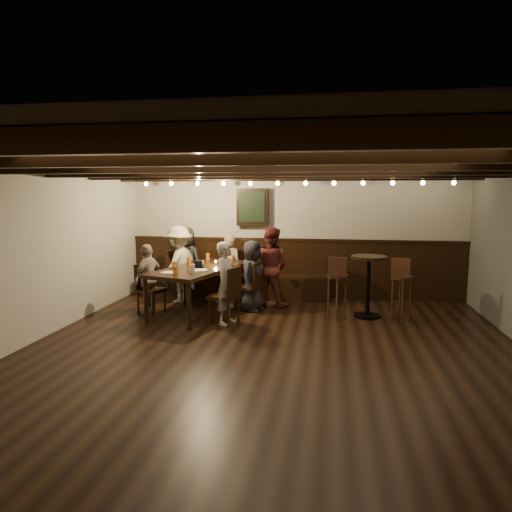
% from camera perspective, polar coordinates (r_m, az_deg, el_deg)
% --- Properties ---
extents(room, '(7.00, 7.00, 7.00)m').
position_cam_1_polar(room, '(7.71, 1.83, 0.83)').
color(room, black).
rests_on(room, ground).
extents(dining_table, '(1.45, 2.24, 0.77)m').
position_cam_1_polar(dining_table, '(7.78, -6.93, -1.86)').
color(dining_table, black).
rests_on(dining_table, floor).
extents(chair_left_near, '(0.54, 0.54, 0.97)m').
position_cam_1_polar(chair_left_near, '(8.62, -9.37, -3.76)').
color(chair_left_near, black).
rests_on(chair_left_near, floor).
extents(chair_left_far, '(0.48, 0.48, 0.85)m').
position_cam_1_polar(chair_left_far, '(7.92, -13.04, -5.17)').
color(chair_left_far, black).
rests_on(chair_left_far, floor).
extents(chair_right_near, '(0.48, 0.48, 0.85)m').
position_cam_1_polar(chair_right_near, '(7.91, -0.71, -4.96)').
color(chair_right_near, black).
rests_on(chair_right_near, floor).
extents(chair_right_far, '(0.50, 0.50, 0.90)m').
position_cam_1_polar(chair_right_far, '(7.13, -3.87, -6.29)').
color(chair_right_far, black).
rests_on(chair_right_far, floor).
extents(person_bench_left, '(0.76, 0.60, 1.37)m').
position_cam_1_polar(person_bench_left, '(9.02, -8.75, -0.74)').
color(person_bench_left, '#242527').
rests_on(person_bench_left, floor).
extents(person_bench_centre, '(0.52, 0.41, 1.24)m').
position_cam_1_polar(person_bench_centre, '(8.69, -3.25, -1.38)').
color(person_bench_centre, gray).
rests_on(person_bench_centre, floor).
extents(person_bench_right, '(0.81, 0.71, 1.42)m').
position_cam_1_polar(person_bench_right, '(8.15, 1.82, -1.35)').
color(person_bench_right, maroon).
rests_on(person_bench_right, floor).
extents(person_left_near, '(0.76, 1.03, 1.42)m').
position_cam_1_polar(person_left_near, '(8.56, -9.59, -1.02)').
color(person_left_near, '#B9B29C').
rests_on(person_left_near, floor).
extents(person_left_far, '(0.46, 0.74, 1.18)m').
position_cam_1_polar(person_left_far, '(7.87, -13.30, -2.79)').
color(person_left_far, gray).
rests_on(person_left_far, floor).
extents(person_right_near, '(0.54, 0.68, 1.22)m').
position_cam_1_polar(person_right_near, '(7.83, -0.50, -2.48)').
color(person_right_near, black).
rests_on(person_right_near, floor).
extents(person_right_far, '(0.42, 0.53, 1.28)m').
position_cam_1_polar(person_right_far, '(7.04, -3.67, -3.42)').
color(person_right_far, '#ADA593').
rests_on(person_right_far, floor).
extents(pint_a, '(0.07, 0.07, 0.14)m').
position_cam_1_polar(pint_a, '(8.49, -6.04, -0.12)').
color(pint_a, '#BF7219').
rests_on(pint_a, dining_table).
extents(pint_b, '(0.07, 0.07, 0.14)m').
position_cam_1_polar(pint_b, '(8.19, -3.05, -0.38)').
color(pint_b, '#BF7219').
rests_on(pint_b, dining_table).
extents(pint_c, '(0.07, 0.07, 0.14)m').
position_cam_1_polar(pint_c, '(8.00, -8.39, -0.65)').
color(pint_c, '#BF7219').
rests_on(pint_c, dining_table).
extents(pint_d, '(0.07, 0.07, 0.14)m').
position_cam_1_polar(pint_d, '(7.78, -4.29, -0.83)').
color(pint_d, silver).
rests_on(pint_d, dining_table).
extents(pint_e, '(0.07, 0.07, 0.14)m').
position_cam_1_polar(pint_e, '(7.51, -10.19, -1.24)').
color(pint_e, '#BF7219').
rests_on(pint_e, dining_table).
extents(pint_f, '(0.07, 0.07, 0.14)m').
position_cam_1_polar(pint_f, '(7.20, -7.92, -1.59)').
color(pint_f, silver).
rests_on(pint_f, dining_table).
extents(pint_g, '(0.07, 0.07, 0.14)m').
position_cam_1_polar(pint_g, '(7.08, -10.04, -1.80)').
color(pint_g, '#BF7219').
rests_on(pint_g, dining_table).
extents(plate_near, '(0.24, 0.24, 0.01)m').
position_cam_1_polar(plate_near, '(7.28, -10.86, -2.04)').
color(plate_near, white).
rests_on(plate_near, dining_table).
extents(plate_far, '(0.24, 0.24, 0.01)m').
position_cam_1_polar(plate_far, '(7.42, -6.99, -1.77)').
color(plate_far, white).
rests_on(plate_far, dining_table).
extents(condiment_caddy, '(0.15, 0.10, 0.12)m').
position_cam_1_polar(condiment_caddy, '(7.72, -7.14, -1.01)').
color(condiment_caddy, black).
rests_on(condiment_caddy, dining_table).
extents(candle, '(0.05, 0.05, 0.05)m').
position_cam_1_polar(candle, '(7.96, -5.06, -0.97)').
color(candle, beige).
rests_on(candle, dining_table).
extents(high_top_table, '(0.57, 0.57, 1.01)m').
position_cam_1_polar(high_top_table, '(7.63, 13.89, -2.57)').
color(high_top_table, black).
rests_on(high_top_table, floor).
extents(bar_stool_left, '(0.32, 0.34, 1.03)m').
position_cam_1_polar(bar_stool_left, '(7.46, 10.09, -4.92)').
color(bar_stool_left, '#341E10').
rests_on(bar_stool_left, floor).
extents(bar_stool_right, '(0.35, 0.36, 1.03)m').
position_cam_1_polar(bar_stool_right, '(7.59, 17.67, -4.95)').
color(bar_stool_right, '#341E10').
rests_on(bar_stool_right, floor).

